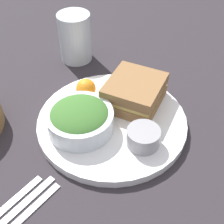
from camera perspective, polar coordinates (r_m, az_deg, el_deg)
ground_plane at (r=0.66m, az=0.00°, el=-2.36°), size 4.00×4.00×0.00m
plate at (r=0.65m, az=0.00°, el=-1.83°), size 0.31×0.31×0.02m
sandwich at (r=0.67m, az=4.15°, el=3.64°), size 0.13×0.12×0.06m
salad_bowl at (r=0.61m, az=-5.92°, el=-1.18°), size 0.13×0.13×0.05m
dressing_cup at (r=0.59m, az=5.74°, el=-4.60°), size 0.06×0.06×0.04m
orange_wedge at (r=0.69m, az=-4.80°, el=4.31°), size 0.04×0.04×0.04m
drink_glass at (r=0.83m, az=-6.77°, el=13.40°), size 0.08×0.08×0.12m
fork at (r=0.55m, az=-17.12°, el=-18.90°), size 0.18×0.07×0.01m
knife at (r=0.56m, az=-18.32°, el=-17.75°), size 0.19×0.07×0.01m
spoon at (r=0.57m, az=-19.46°, el=-16.63°), size 0.16×0.06×0.01m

